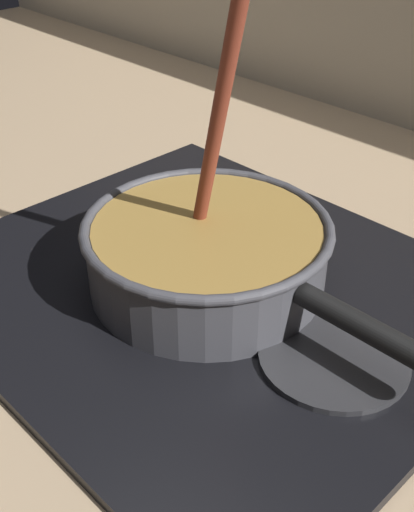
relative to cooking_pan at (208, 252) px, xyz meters
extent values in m
cube|color=black|center=(0.00, 0.00, -0.05)|extent=(0.56, 0.48, 0.01)
torus|color=#592D0C|center=(0.00, 0.00, -0.04)|extent=(0.19, 0.19, 0.01)
cylinder|color=#262628|center=(0.16, 0.00, -0.04)|extent=(0.14, 0.14, 0.01)
cylinder|color=#38383D|center=(0.00, 0.00, -0.01)|extent=(0.25, 0.25, 0.07)
cylinder|color=olive|center=(0.00, 0.00, 0.00)|extent=(0.23, 0.23, 0.07)
torus|color=#38383D|center=(0.00, 0.00, 0.03)|extent=(0.26, 0.26, 0.01)
cylinder|color=black|center=(0.20, 0.00, 0.01)|extent=(0.16, 0.02, 0.02)
cylinder|color=beige|center=(-0.02, 0.02, 0.02)|extent=(0.03, 0.03, 0.01)
cylinder|color=#EDD88C|center=(-0.04, -0.06, 0.02)|extent=(0.03, 0.03, 0.01)
cylinder|color=beige|center=(0.06, 0.04, 0.02)|extent=(0.03, 0.03, 0.01)
cylinder|color=beige|center=(0.00, -0.02, 0.02)|extent=(0.03, 0.03, 0.01)
cylinder|color=beige|center=(0.04, -0.02, 0.02)|extent=(0.03, 0.03, 0.01)
cylinder|color=maroon|center=(0.02, -0.01, 0.14)|extent=(0.10, 0.05, 0.25)
cube|color=brown|center=(-0.03, 0.01, 0.01)|extent=(0.05, 0.04, 0.01)
camera|label=1|loc=(0.40, -0.39, 0.37)|focal=45.68mm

